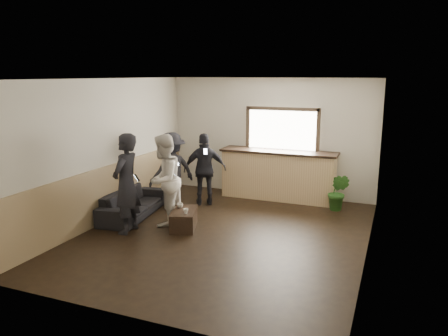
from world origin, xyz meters
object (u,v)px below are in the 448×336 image
at_px(potted_plant, 338,192).
at_px(coffee_table, 184,219).
at_px(sofa, 133,203).
at_px(person_c, 172,170).
at_px(bar_counter, 278,172).
at_px(person_b, 164,180).
at_px(cup_b, 186,211).
at_px(cup_a, 180,205).
at_px(person_d, 205,169).
at_px(person_a, 126,184).

bearing_deg(potted_plant, coffee_table, -139.41).
height_order(sofa, person_c, person_c).
distance_m(bar_counter, potted_plant, 1.53).
bearing_deg(sofa, person_b, -109.62).
bearing_deg(bar_counter, cup_b, -109.84).
height_order(sofa, potted_plant, potted_plant).
bearing_deg(coffee_table, cup_a, 139.18).
bearing_deg(cup_a, person_c, 125.27).
xyz_separation_m(cup_a, potted_plant, (2.72, 2.09, 0.01)).
bearing_deg(person_c, bar_counter, 159.83).
distance_m(sofa, cup_a, 1.19).
relative_size(person_b, person_c, 1.07).
height_order(person_c, person_d, person_c).
bearing_deg(cup_b, potted_plant, 43.87).
bearing_deg(person_b, person_c, -163.63).
height_order(potted_plant, person_a, person_a).
bearing_deg(person_b, person_a, -36.36).
bearing_deg(coffee_table, person_a, -146.59).
xyz_separation_m(person_b, person_c, (-0.39, 1.04, -0.06)).
bearing_deg(bar_counter, person_d, -142.09).
bearing_deg(person_c, person_b, 52.42).
relative_size(potted_plant, person_a, 0.44).
xyz_separation_m(cup_a, cup_b, (0.26, -0.27, -0.00)).
relative_size(coffee_table, person_a, 0.43).
bearing_deg(person_d, person_b, 54.18).
distance_m(coffee_table, potted_plant, 3.40).
distance_m(sofa, cup_b, 1.50).
height_order(cup_b, person_b, person_b).
bearing_deg(coffee_table, bar_counter, 66.84).
xyz_separation_m(cup_b, person_c, (-0.97, 1.27, 0.43)).
xyz_separation_m(bar_counter, person_c, (-1.98, -1.54, 0.19)).
bearing_deg(bar_counter, person_c, -142.12).
relative_size(cup_a, person_c, 0.07).
bearing_deg(person_c, person_a, 31.17).
bearing_deg(coffee_table, person_d, 99.35).
bearing_deg(person_d, person_c, 9.56).
xyz_separation_m(bar_counter, person_b, (-1.59, -2.57, 0.24)).
relative_size(bar_counter, cup_b, 28.48).
relative_size(person_a, person_b, 1.05).
bearing_deg(person_d, sofa, 22.77).
distance_m(cup_b, potted_plant, 3.40).
xyz_separation_m(person_a, person_b, (0.41, 0.65, -0.04)).
distance_m(cup_a, cup_b, 0.38).
height_order(potted_plant, person_c, person_c).
distance_m(bar_counter, sofa, 3.44).
distance_m(cup_a, person_c, 1.29).
xyz_separation_m(cup_b, person_d, (-0.38, 1.72, 0.41)).
xyz_separation_m(bar_counter, coffee_table, (-1.13, -2.65, -0.46)).
relative_size(bar_counter, person_b, 1.53).
distance_m(sofa, potted_plant, 4.35).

